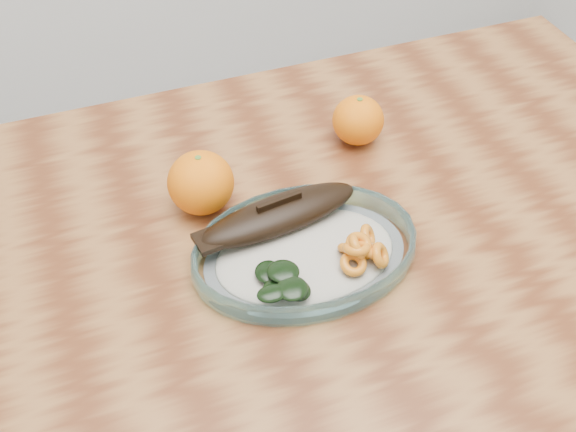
{
  "coord_description": "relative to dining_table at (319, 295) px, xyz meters",
  "views": [
    {
      "loc": [
        -0.26,
        -0.57,
        1.4
      ],
      "look_at": [
        -0.03,
        0.04,
        0.77
      ],
      "focal_mm": 45.0,
      "sensor_mm": 36.0,
      "label": 1
    }
  ],
  "objects": [
    {
      "name": "orange_right",
      "position": [
        0.13,
        0.18,
        0.14
      ],
      "size": [
        0.07,
        0.07,
        0.07
      ],
      "primitive_type": "sphere",
      "color": "#FF5505",
      "rests_on": "dining_table"
    },
    {
      "name": "plated_meal",
      "position": [
        -0.03,
        -0.01,
        0.12
      ],
      "size": [
        0.51,
        0.51,
        0.08
      ],
      "rotation": [
        0.0,
        0.0,
        -0.02
      ],
      "color": "white",
      "rests_on": "dining_table"
    },
    {
      "name": "orange_left",
      "position": [
        -0.12,
        0.12,
        0.14
      ],
      "size": [
        0.09,
        0.09,
        0.09
      ],
      "primitive_type": "sphere",
      "color": "#FF5505",
      "rests_on": "dining_table"
    },
    {
      "name": "dining_table",
      "position": [
        0.0,
        0.0,
        0.0
      ],
      "size": [
        1.2,
        0.8,
        0.75
      ],
      "color": "#5C2D16",
      "rests_on": "ground"
    }
  ]
}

